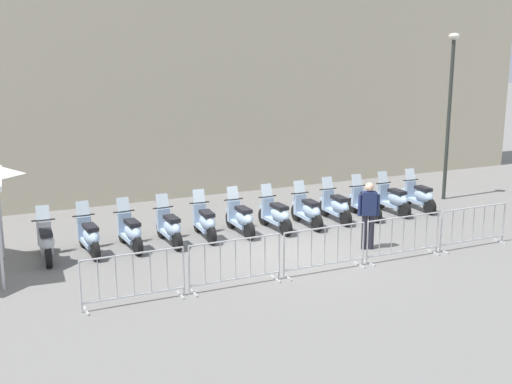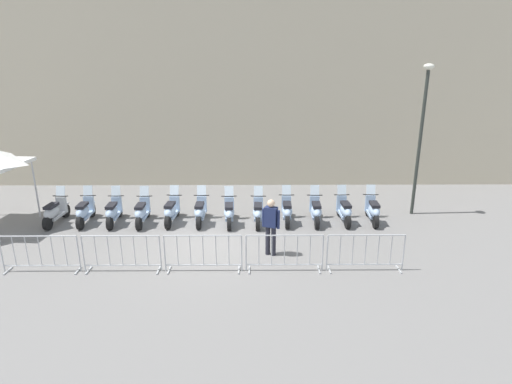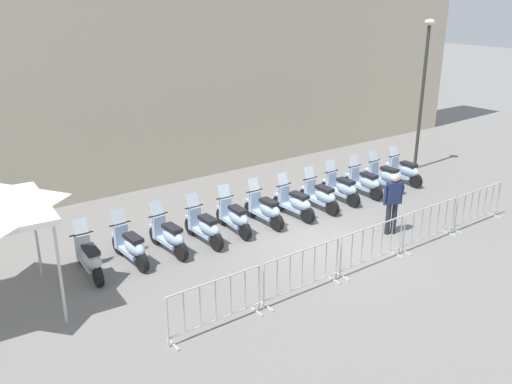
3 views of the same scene
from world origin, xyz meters
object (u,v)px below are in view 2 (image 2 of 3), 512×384
motorcycle_2 (113,212)px  motorcycle_6 (229,212)px  motorcycle_0 (55,212)px  motorcycle_3 (142,212)px  motorcycle_9 (316,211)px  barrier_segment_2 (203,253)px  motorcycle_5 (200,211)px  motorcycle_1 (85,211)px  barrier_segment_0 (40,254)px  motorcycle_8 (287,211)px  officer_near_row_end (271,224)px  motorcycle_11 (373,210)px  barrier_segment_3 (284,253)px  motorcycle_4 (171,211)px  barrier_segment_4 (365,253)px  motorcycle_10 (344,210)px  barrier_segment_1 (122,254)px  street_lamp (422,126)px  motorcycle_7 (258,212)px

motorcycle_2 → motorcycle_6: same height
motorcycle_0 → motorcycle_3: (3.07, 0.19, 0.00)m
motorcycle_9 → barrier_segment_2: motorcycle_9 is taller
motorcycle_5 → motorcycle_9: same height
motorcycle_1 → barrier_segment_0: bearing=-82.8°
motorcycle_8 → barrier_segment_2: (-2.29, -3.76, 0.07)m
officer_near_row_end → barrier_segment_0: bearing=-166.8°
motorcycle_0 → motorcycle_11: same height
barrier_segment_3 → officer_near_row_end: 1.15m
motorcycle_3 → motorcycle_9: size_ratio=1.00×
barrier_segment_2 → motorcycle_9: bearing=48.9°
motorcycle_9 → barrier_segment_3: (-1.11, -3.64, 0.07)m
motorcycle_2 → motorcycle_9: same height
motorcycle_4 → barrier_segment_4: size_ratio=0.81×
motorcycle_6 → motorcycle_11: 5.12m
motorcycle_3 → motorcycle_10: same height
motorcycle_5 → barrier_segment_3: motorcycle_5 is taller
motorcycle_0 → motorcycle_10: same height
barrier_segment_1 → officer_near_row_end: officer_near_row_end is taller
motorcycle_0 → barrier_segment_0: (1.47, -3.43, 0.07)m
motorcycle_6 → barrier_segment_4: 5.21m
motorcycle_10 → barrier_segment_2: (-4.34, -3.91, 0.07)m
street_lamp → motorcycle_4: bearing=-170.2°
motorcycle_1 → barrier_segment_3: (7.05, -3.07, 0.07)m
motorcycle_7 → barrier_segment_1: bearing=-133.1°
motorcycle_0 → motorcycle_4: size_ratio=1.00×
motorcycle_0 → motorcycle_9: size_ratio=1.00×
motorcycle_4 → street_lamp: bearing=9.8°
barrier_segment_1 → officer_near_row_end: size_ratio=1.23×
motorcycle_2 → officer_near_row_end: bearing=-20.7°
motorcycle_2 → motorcycle_0: bearing=-175.7°
barrier_segment_1 → barrier_segment_4: bearing=4.1°
motorcycle_5 → motorcycle_2: bearing=-175.4°
motorcycle_5 → street_lamp: (7.81, 1.49, 2.87)m
motorcycle_0 → motorcycle_4: (4.08, 0.37, 0.00)m
motorcycle_8 → street_lamp: bearing=14.7°
motorcycle_1 → motorcycle_9: same height
motorcycle_10 → barrier_segment_4: bearing=-89.0°
motorcycle_6 → barrier_segment_1: 4.40m
motorcycle_0 → motorcycle_4: 4.10m
motorcycle_8 → barrier_segment_4: (2.11, -3.44, 0.07)m
motorcycle_3 → barrier_segment_4: 7.80m
motorcycle_4 → barrier_segment_1: size_ratio=0.81×
officer_near_row_end → street_lamp: bearing=36.4°
barrier_segment_0 → barrier_segment_2: same height
officer_near_row_end → motorcycle_2: bearing=159.3°
motorcycle_10 → motorcycle_11: size_ratio=1.00×
motorcycle_5 → barrier_segment_4: (5.17, -3.20, 0.07)m
motorcycle_3 → motorcycle_5: size_ratio=1.00×
officer_near_row_end → barrier_segment_3: bearing=-67.5°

